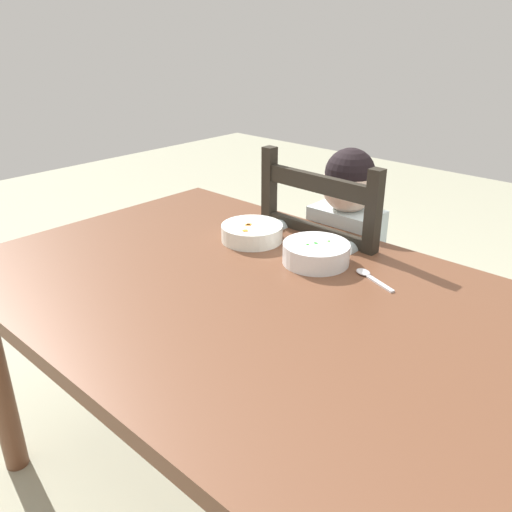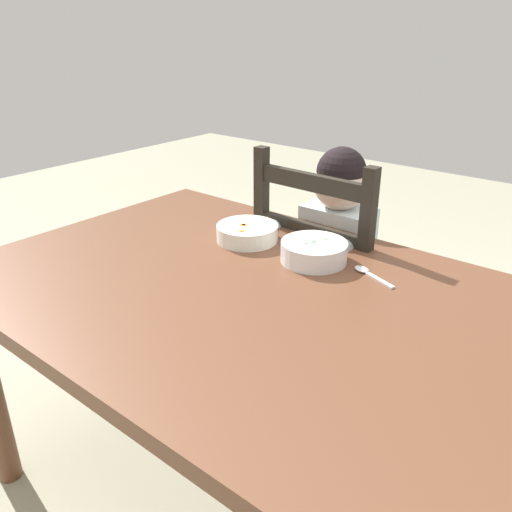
# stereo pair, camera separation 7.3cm
# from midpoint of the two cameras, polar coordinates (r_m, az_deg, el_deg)

# --- Properties ---
(ground_plane) EXTENTS (8.00, 8.00, 0.00)m
(ground_plane) POSITION_cam_midpoint_polar(r_m,az_deg,el_deg) (1.71, 0.91, -25.13)
(ground_plane) COLOR #A3A389
(dining_table) EXTENTS (1.46, 0.95, 0.71)m
(dining_table) POSITION_cam_midpoint_polar(r_m,az_deg,el_deg) (1.30, 1.09, -7.01)
(dining_table) COLOR brown
(dining_table) RESTS_ON ground
(dining_chair) EXTENTS (0.43, 0.43, 0.94)m
(dining_chair) POSITION_cam_midpoint_polar(r_m,az_deg,el_deg) (1.80, 9.94, -4.23)
(dining_chair) COLOR black
(dining_chair) RESTS_ON ground
(child_figure) EXTENTS (0.32, 0.31, 0.94)m
(child_figure) POSITION_cam_midpoint_polar(r_m,az_deg,el_deg) (1.73, 10.30, 0.79)
(child_figure) COLOR silver
(child_figure) RESTS_ON ground
(bowl_of_peas) EXTENTS (0.18, 0.18, 0.06)m
(bowl_of_peas) POSITION_cam_midpoint_polar(r_m,az_deg,el_deg) (1.40, 8.03, 0.37)
(bowl_of_peas) COLOR white
(bowl_of_peas) RESTS_ON dining_table
(bowl_of_carrots) EXTENTS (0.18, 0.18, 0.05)m
(bowl_of_carrots) POSITION_cam_midpoint_polar(r_m,az_deg,el_deg) (1.53, 0.94, 2.60)
(bowl_of_carrots) COLOR white
(bowl_of_carrots) RESTS_ON dining_table
(spoon) EXTENTS (0.14, 0.07, 0.01)m
(spoon) POSITION_cam_midpoint_polar(r_m,az_deg,el_deg) (1.35, 13.61, -2.08)
(spoon) COLOR silver
(spoon) RESTS_ON dining_table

